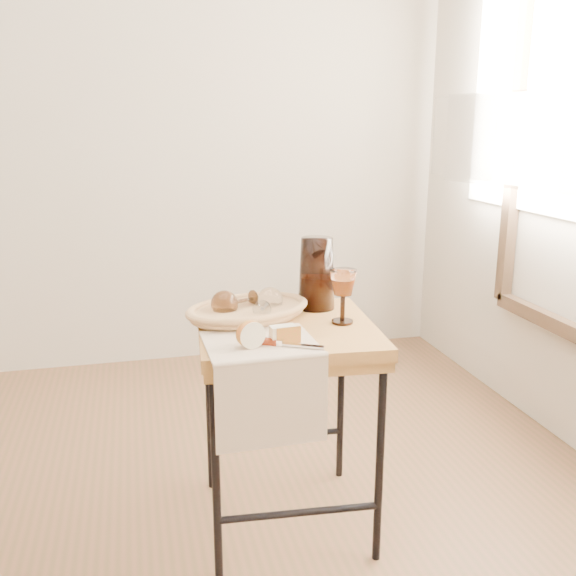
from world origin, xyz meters
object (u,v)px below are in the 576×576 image
object	(u,v)px
goblet_lying_a	(237,302)
pitcher	(317,273)
wine_goblet	(343,296)
apple_half	(249,333)
tea_towel	(260,343)
side_table	(286,426)
table_knife	(283,343)
goblet_lying_b	(267,304)
bread_basket	(248,312)

from	to	relation	value
goblet_lying_a	pitcher	xyz separation A→B (m)	(0.27, 0.05, 0.06)
wine_goblet	apple_half	xyz separation A→B (m)	(-0.32, -0.15, -0.04)
tea_towel	pitcher	bearing A→B (deg)	48.90
side_table	table_knife	xyz separation A→B (m)	(-0.06, -0.20, 0.35)
goblet_lying_a	apple_half	size ratio (longest dim) A/B	1.72
goblet_lying_b	wine_goblet	bearing A→B (deg)	-85.54
goblet_lying_a	table_knife	xyz separation A→B (m)	(0.08, -0.29, -0.04)
wine_goblet	goblet_lying_a	bearing A→B (deg)	158.18
tea_towel	goblet_lying_b	distance (m)	0.23
goblet_lying_a	wine_goblet	xyz separation A→B (m)	(0.30, -0.12, 0.03)
side_table	table_knife	bearing A→B (deg)	-106.57
goblet_lying_a	pitcher	bearing A→B (deg)	169.74
bread_basket	goblet_lying_b	bearing A→B (deg)	-42.30
bread_basket	apple_half	bearing A→B (deg)	-120.24
bread_basket	apple_half	distance (m)	0.26
pitcher	apple_half	size ratio (longest dim) A/B	3.43
bread_basket	apple_half	size ratio (longest dim) A/B	4.50
pitcher	wine_goblet	distance (m)	0.18
goblet_lying_a	wine_goblet	world-z (taller)	wine_goblet
tea_towel	pitcher	distance (m)	0.41
bread_basket	pitcher	world-z (taller)	pitcher
bread_basket	wine_goblet	xyz separation A→B (m)	(0.27, -0.11, 0.06)
wine_goblet	table_knife	world-z (taller)	wine_goblet
side_table	bread_basket	world-z (taller)	bread_basket
apple_half	table_knife	bearing A→B (deg)	-26.88
goblet_lying_a	wine_goblet	size ratio (longest dim) A/B	0.81
table_knife	goblet_lying_b	bearing A→B (deg)	116.39
apple_half	tea_towel	bearing A→B (deg)	22.99
pitcher	apple_half	bearing A→B (deg)	-154.28
bread_basket	pitcher	xyz separation A→B (m)	(0.24, 0.07, 0.10)
wine_goblet	table_knife	distance (m)	0.29
bread_basket	goblet_lying_a	distance (m)	0.05
wine_goblet	apple_half	bearing A→B (deg)	-153.97
tea_towel	table_knife	bearing A→B (deg)	-41.12
wine_goblet	pitcher	bearing A→B (deg)	100.14
goblet_lying_a	goblet_lying_b	size ratio (longest dim) A/B	1.04
side_table	bread_basket	size ratio (longest dim) A/B	1.87
bread_basket	goblet_lying_a	bearing A→B (deg)	132.94
side_table	wine_goblet	distance (m)	0.46
side_table	goblet_lying_b	bearing A→B (deg)	128.80
goblet_lying_a	apple_half	world-z (taller)	goblet_lying_a
goblet_lying_b	goblet_lying_a	bearing A→B (deg)	91.93
side_table	goblet_lying_a	bearing A→B (deg)	143.95
goblet_lying_a	table_knife	bearing A→B (deg)	82.99
pitcher	goblet_lying_a	bearing A→B (deg)	167.78
bread_basket	goblet_lying_b	world-z (taller)	goblet_lying_b
tea_towel	wine_goblet	distance (m)	0.32
bread_basket	side_table	bearing A→B (deg)	-59.15
goblet_lying_a	goblet_lying_b	bearing A→B (deg)	134.79
goblet_lying_b	wine_goblet	world-z (taller)	wine_goblet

